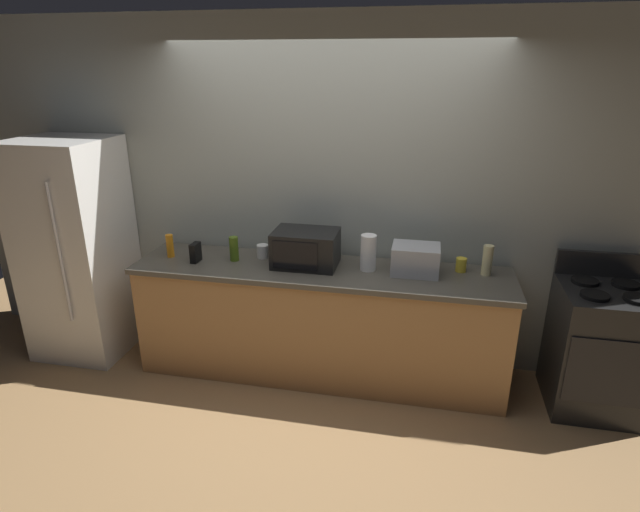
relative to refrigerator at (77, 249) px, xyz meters
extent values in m
plane|color=#A87F51|center=(2.05, -0.40, -0.90)|extent=(8.00, 8.00, 0.00)
cube|color=#9EA399|center=(2.05, 0.41, 0.45)|extent=(6.40, 0.10, 2.70)
cube|color=#B27F4C|center=(2.05, 0.00, -0.47)|extent=(2.80, 0.60, 0.86)
cube|color=#514C42|center=(2.05, 0.00, -0.02)|extent=(2.84, 0.64, 0.04)
cube|color=white|center=(0.00, 0.00, 0.00)|extent=(0.72, 0.70, 1.80)
cylinder|color=silver|center=(0.14, -0.37, 0.10)|extent=(0.02, 0.02, 1.10)
cube|color=black|center=(4.05, 0.00, -0.45)|extent=(0.60, 0.60, 0.90)
cube|color=black|center=(4.05, -0.30, -0.45)|extent=(0.55, 0.02, 0.48)
cube|color=black|center=(4.05, 0.28, 0.09)|extent=(0.60, 0.04, 0.18)
cylinder|color=black|center=(3.92, -0.12, 0.01)|extent=(0.18, 0.18, 0.02)
cylinder|color=black|center=(4.18, -0.12, 0.01)|extent=(0.18, 0.18, 0.02)
cylinder|color=black|center=(3.92, 0.12, 0.01)|extent=(0.18, 0.18, 0.02)
cylinder|color=black|center=(4.18, 0.12, 0.01)|extent=(0.18, 0.18, 0.02)
cube|color=black|center=(1.93, 0.05, 0.13)|extent=(0.48, 0.34, 0.27)
cube|color=black|center=(1.89, -0.12, 0.13)|extent=(0.34, 0.01, 0.21)
cube|color=#B7BABF|center=(2.75, 0.06, 0.10)|extent=(0.34, 0.26, 0.21)
cylinder|color=white|center=(2.40, 0.05, 0.13)|extent=(0.12, 0.12, 0.27)
cube|color=black|center=(1.08, -0.06, 0.07)|extent=(0.05, 0.11, 0.15)
cylinder|color=#4C6B19|center=(1.36, 0.03, 0.10)|extent=(0.07, 0.07, 0.19)
cylinder|color=orange|center=(0.84, 0.00, 0.09)|extent=(0.06, 0.06, 0.18)
cylinder|color=beige|center=(3.25, 0.13, 0.11)|extent=(0.07, 0.07, 0.22)
cylinder|color=white|center=(1.56, 0.13, 0.05)|extent=(0.09, 0.09, 0.11)
cylinder|color=yellow|center=(3.08, 0.16, 0.05)|extent=(0.08, 0.08, 0.10)
camera|label=1|loc=(2.78, -3.49, 1.45)|focal=28.88mm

